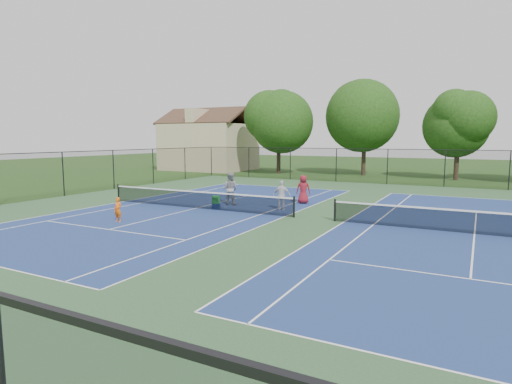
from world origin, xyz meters
The scene contains 15 objects.
ground centered at (0.00, 0.00, 0.00)m, with size 140.00×140.00×0.00m, color #234716.
court_pad centered at (0.00, 0.00, 0.00)m, with size 36.00×36.00×0.01m, color #2D502D.
tennis_court_left centered at (-7.00, 0.00, 0.10)m, with size 12.00×23.83×1.07m.
tennis_court_right centered at (7.00, 0.00, 0.10)m, with size 12.00×23.83×1.07m.
perimeter_fence centered at (0.00, 0.00, 1.60)m, with size 36.08×36.08×3.02m.
tree_back_a centered at (-13.00, 24.00, 6.04)m, with size 6.80×6.80×9.15m.
tree_back_b centered at (-4.00, 26.00, 6.60)m, with size 7.60×7.60×10.03m.
tree_back_c centered at (5.00, 25.00, 5.48)m, with size 6.00×6.00×8.40m.
clapboard_house centered at (-23.00, 25.00, 3.09)m, with size 10.80×8.10×7.65m.
child_player centered at (-8.00, -4.88, 0.58)m, with size 0.42×0.28×1.16m, color orange.
instructor centered at (-5.98, 2.02, 0.96)m, with size 0.93×0.73×1.92m, color gray.
bystander_a centered at (-2.51, 1.75, 0.82)m, with size 0.96×0.40×1.64m, color silver.
bystander_c centered at (-2.33, 4.49, 0.87)m, with size 0.85×0.55×1.73m, color maroon.
ball_crate centered at (-5.94, 0.40, 0.15)m, with size 0.41×0.30×0.31m, color navy.
ball_hopper centered at (-5.94, 0.40, 0.52)m, with size 0.34×0.28×0.43m, color green.
Camera 1 is at (7.08, -19.45, 3.95)m, focal length 30.00 mm.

